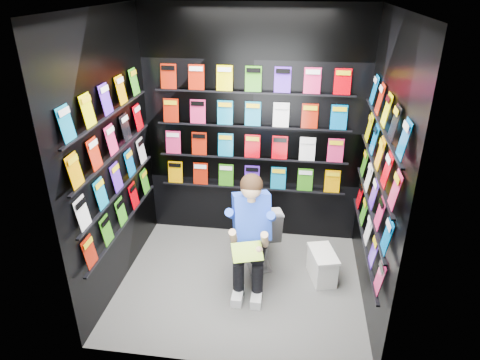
# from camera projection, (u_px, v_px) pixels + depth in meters

# --- Properties ---
(floor) EXTENTS (2.40, 2.40, 0.00)m
(floor) POSITION_uv_depth(u_px,v_px,m) (240.00, 284.00, 4.33)
(floor) COLOR #585855
(floor) RESTS_ON ground
(ceiling) EXTENTS (2.40, 2.40, 0.00)m
(ceiling) POSITION_uv_depth(u_px,v_px,m) (240.00, 8.00, 3.20)
(ceiling) COLOR white
(ceiling) RESTS_ON floor
(wall_back) EXTENTS (2.40, 0.04, 2.60)m
(wall_back) POSITION_uv_depth(u_px,v_px,m) (253.00, 130.00, 4.66)
(wall_back) COLOR black
(wall_back) RESTS_ON floor
(wall_front) EXTENTS (2.40, 0.04, 2.60)m
(wall_front) POSITION_uv_depth(u_px,v_px,m) (220.00, 226.00, 2.87)
(wall_front) COLOR black
(wall_front) RESTS_ON floor
(wall_left) EXTENTS (0.04, 2.00, 2.60)m
(wall_left) POSITION_uv_depth(u_px,v_px,m) (111.00, 159.00, 3.92)
(wall_left) COLOR black
(wall_left) RESTS_ON floor
(wall_right) EXTENTS (0.04, 2.00, 2.60)m
(wall_right) POSITION_uv_depth(u_px,v_px,m) (381.00, 174.00, 3.62)
(wall_right) COLOR black
(wall_right) RESTS_ON floor
(comics_back) EXTENTS (2.10, 0.06, 1.37)m
(comics_back) POSITION_uv_depth(u_px,v_px,m) (253.00, 130.00, 4.63)
(comics_back) COLOR #C7000A
(comics_back) RESTS_ON wall_back
(comics_left) EXTENTS (0.06, 1.70, 1.37)m
(comics_left) POSITION_uv_depth(u_px,v_px,m) (114.00, 159.00, 3.91)
(comics_left) COLOR #C7000A
(comics_left) RESTS_ON wall_left
(comics_right) EXTENTS (0.06, 1.70, 1.37)m
(comics_right) POSITION_uv_depth(u_px,v_px,m) (377.00, 174.00, 3.62)
(comics_right) COLOR #C7000A
(comics_right) RESTS_ON wall_right
(toilet) EXTENTS (0.63, 0.84, 0.73)m
(toilet) POSITION_uv_depth(u_px,v_px,m) (255.00, 229.00, 4.58)
(toilet) COLOR white
(toilet) RESTS_ON floor
(longbox) EXTENTS (0.30, 0.42, 0.29)m
(longbox) POSITION_uv_depth(u_px,v_px,m) (322.00, 266.00, 4.35)
(longbox) COLOR silver
(longbox) RESTS_ON floor
(longbox_lid) EXTENTS (0.33, 0.45, 0.03)m
(longbox_lid) POSITION_uv_depth(u_px,v_px,m) (323.00, 254.00, 4.28)
(longbox_lid) COLOR silver
(longbox_lid) RESTS_ON longbox
(reader) EXTENTS (0.66, 0.80, 1.27)m
(reader) POSITION_uv_depth(u_px,v_px,m) (252.00, 217.00, 4.08)
(reader) COLOR #0C33C5
(reader) RESTS_ON toilet
(held_comic) EXTENTS (0.31, 0.24, 0.12)m
(held_comic) POSITION_uv_depth(u_px,v_px,m) (247.00, 252.00, 3.84)
(held_comic) COLOR green
(held_comic) RESTS_ON reader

